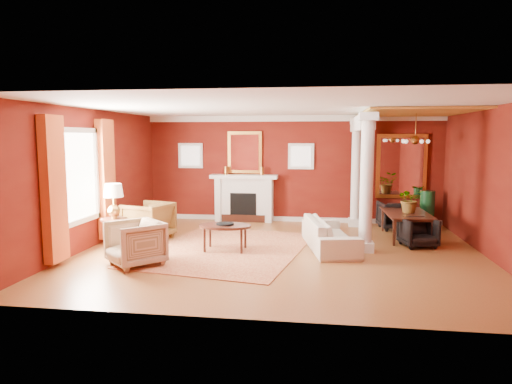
# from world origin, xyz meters

# --- Properties ---
(ground) EXTENTS (8.00, 8.00, 0.00)m
(ground) POSITION_xyz_m (0.00, 0.00, 0.00)
(ground) COLOR brown
(ground) RESTS_ON ground
(room_shell) EXTENTS (8.04, 7.04, 2.92)m
(room_shell) POSITION_xyz_m (0.00, 0.00, 2.02)
(room_shell) COLOR #60180D
(room_shell) RESTS_ON ground
(fireplace) EXTENTS (1.85, 0.42, 1.29)m
(fireplace) POSITION_xyz_m (-1.30, 3.32, 0.65)
(fireplace) COLOR silver
(fireplace) RESTS_ON ground
(overmantel_mirror) EXTENTS (0.95, 0.07, 1.15)m
(overmantel_mirror) POSITION_xyz_m (-1.30, 3.45, 1.90)
(overmantel_mirror) COLOR gold
(overmantel_mirror) RESTS_ON fireplace
(flank_window_left) EXTENTS (0.70, 0.07, 0.70)m
(flank_window_left) POSITION_xyz_m (-2.85, 3.46, 1.80)
(flank_window_left) COLOR silver
(flank_window_left) RESTS_ON room_shell
(flank_window_right) EXTENTS (0.70, 0.07, 0.70)m
(flank_window_right) POSITION_xyz_m (0.25, 3.46, 1.80)
(flank_window_right) COLOR silver
(flank_window_right) RESTS_ON room_shell
(left_window) EXTENTS (0.21, 2.55, 2.60)m
(left_window) POSITION_xyz_m (-3.89, -0.60, 1.42)
(left_window) COLOR white
(left_window) RESTS_ON room_shell
(column_front) EXTENTS (0.36, 0.36, 2.80)m
(column_front) POSITION_xyz_m (1.70, 0.30, 1.43)
(column_front) COLOR silver
(column_front) RESTS_ON ground
(column_back) EXTENTS (0.36, 0.36, 2.80)m
(column_back) POSITION_xyz_m (1.70, 3.00, 1.43)
(column_back) COLOR silver
(column_back) RESTS_ON ground
(header_beam) EXTENTS (0.30, 3.20, 0.32)m
(header_beam) POSITION_xyz_m (1.70, 1.90, 2.62)
(header_beam) COLOR silver
(header_beam) RESTS_ON column_front
(amber_ceiling) EXTENTS (2.30, 3.40, 0.04)m
(amber_ceiling) POSITION_xyz_m (2.85, 1.75, 2.87)
(amber_ceiling) COLOR gold
(amber_ceiling) RESTS_ON room_shell
(dining_mirror) EXTENTS (1.30, 0.07, 1.70)m
(dining_mirror) POSITION_xyz_m (2.90, 3.45, 1.55)
(dining_mirror) COLOR gold
(dining_mirror) RESTS_ON room_shell
(chandelier) EXTENTS (0.60, 0.62, 0.75)m
(chandelier) POSITION_xyz_m (2.90, 1.80, 2.25)
(chandelier) COLOR #B27F37
(chandelier) RESTS_ON room_shell
(crown_trim) EXTENTS (8.00, 0.08, 0.16)m
(crown_trim) POSITION_xyz_m (0.00, 3.46, 2.82)
(crown_trim) COLOR silver
(crown_trim) RESTS_ON room_shell
(base_trim) EXTENTS (8.00, 0.08, 0.12)m
(base_trim) POSITION_xyz_m (0.00, 3.46, 0.06)
(base_trim) COLOR silver
(base_trim) RESTS_ON ground
(rug) EXTENTS (3.62, 4.43, 0.02)m
(rug) POSITION_xyz_m (-1.11, 0.08, 0.01)
(rug) COLOR maroon
(rug) RESTS_ON ground
(sofa) EXTENTS (1.03, 2.22, 0.84)m
(sofa) POSITION_xyz_m (1.00, 0.42, 0.42)
(sofa) COLOR beige
(sofa) RESTS_ON ground
(armchair_leopard) EXTENTS (1.08, 1.12, 0.94)m
(armchair_leopard) POSITION_xyz_m (-3.08, 0.76, 0.47)
(armchair_leopard) COLOR black
(armchair_leopard) RESTS_ON ground
(armchair_stripe) EXTENTS (1.19, 1.19, 0.90)m
(armchair_stripe) POSITION_xyz_m (-2.52, -1.32, 0.45)
(armchair_stripe) COLOR tan
(armchair_stripe) RESTS_ON ground
(coffee_table) EXTENTS (1.07, 1.07, 0.54)m
(coffee_table) POSITION_xyz_m (-1.13, -0.05, 0.49)
(coffee_table) COLOR black
(coffee_table) RESTS_ON ground
(coffee_book) EXTENTS (0.16, 0.06, 0.23)m
(coffee_book) POSITION_xyz_m (-1.18, -0.10, 0.65)
(coffee_book) COLOR black
(coffee_book) RESTS_ON coffee_table
(side_table) EXTENTS (0.55, 0.55, 1.36)m
(side_table) POSITION_xyz_m (-3.44, -0.20, 0.90)
(side_table) COLOR black
(side_table) RESTS_ON ground
(dining_table) EXTENTS (0.64, 1.74, 0.96)m
(dining_table) POSITION_xyz_m (2.78, 1.66, 0.48)
(dining_table) COLOR black
(dining_table) RESTS_ON ground
(dining_chair_near) EXTENTS (0.80, 0.77, 0.69)m
(dining_chair_near) POSITION_xyz_m (2.85, 0.85, 0.34)
(dining_chair_near) COLOR black
(dining_chair_near) RESTS_ON ground
(dining_chair_far) EXTENTS (0.85, 0.81, 0.78)m
(dining_chair_far) POSITION_xyz_m (2.66, 2.74, 0.39)
(dining_chair_far) COLOR black
(dining_chair_far) RESTS_ON ground
(green_urn) EXTENTS (0.41, 0.41, 0.97)m
(green_urn) POSITION_xyz_m (3.50, 3.00, 0.38)
(green_urn) COLOR #143F1E
(green_urn) RESTS_ON ground
(potted_plant) EXTENTS (0.71, 0.75, 0.49)m
(potted_plant) POSITION_xyz_m (2.80, 1.62, 1.21)
(potted_plant) COLOR #26591E
(potted_plant) RESTS_ON dining_table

